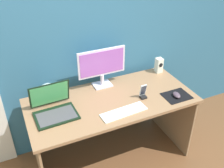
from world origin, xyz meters
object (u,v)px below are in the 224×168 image
(laptop, at_px, (54,108))
(phone_in_dock, at_px, (143,93))
(speaker_right, at_px, (159,65))
(fishbowl, at_px, (48,92))
(mouse, at_px, (177,95))
(keyboard_external, at_px, (124,112))
(monitor, at_px, (102,66))

(laptop, xyz_separation_m, phone_in_dock, (0.80, -0.11, -0.00))
(speaker_right, height_order, fishbowl, speaker_right)
(speaker_right, relative_size, mouse, 1.59)
(speaker_right, bearing_deg, laptop, -168.32)
(fishbowl, bearing_deg, speaker_right, 0.76)
(laptop, bearing_deg, phone_in_dock, -7.80)
(speaker_right, xyz_separation_m, mouse, (-0.11, -0.48, -0.06))
(laptop, xyz_separation_m, keyboard_external, (0.54, -0.23, -0.05))
(keyboard_external, bearing_deg, mouse, -3.19)
(mouse, bearing_deg, fishbowl, 168.09)
(phone_in_dock, bearing_deg, fishbowl, 156.72)
(fishbowl, relative_size, keyboard_external, 0.39)
(monitor, height_order, mouse, monitor)
(keyboard_external, relative_size, mouse, 4.10)
(monitor, distance_m, speaker_right, 0.67)
(speaker_right, bearing_deg, mouse, -103.04)
(speaker_right, distance_m, fishbowl, 1.19)
(keyboard_external, height_order, mouse, mouse)
(keyboard_external, distance_m, mouse, 0.55)
(monitor, distance_m, laptop, 0.62)
(speaker_right, distance_m, mouse, 0.49)
(fishbowl, xyz_separation_m, keyboard_external, (0.53, -0.47, -0.07))
(laptop, height_order, fishbowl, laptop)
(keyboard_external, bearing_deg, speaker_right, 32.31)
(keyboard_external, xyz_separation_m, mouse, (0.55, 0.01, 0.02))
(mouse, bearing_deg, keyboard_external, -168.24)
(mouse, height_order, phone_in_dock, phone_in_dock)
(monitor, relative_size, laptop, 1.33)
(fishbowl, bearing_deg, laptop, -91.37)
(fishbowl, distance_m, keyboard_external, 0.71)
(fishbowl, height_order, mouse, fishbowl)
(speaker_right, height_order, laptop, laptop)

